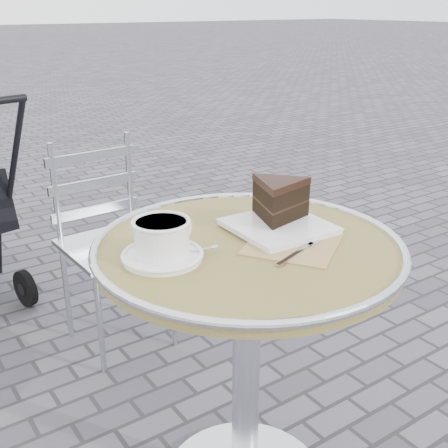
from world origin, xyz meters
TOP-DOWN VIEW (x-y plane):
  - cafe_table at (0.00, 0.00)m, footprint 0.72×0.72m
  - cappuccino_set at (-0.20, 0.04)m, footprint 0.20×0.17m
  - cake_plate_set at (0.13, 0.04)m, footprint 0.30×0.36m
  - bistro_chair at (0.03, 0.94)m, footprint 0.37×0.37m

SIDE VIEW (x-z plane):
  - bistro_chair at x=0.03m, z-range 0.09..0.88m
  - cafe_table at x=0.00m, z-range 0.20..0.94m
  - cappuccino_set at x=-0.20m, z-range 0.73..0.82m
  - cake_plate_set at x=0.13m, z-range 0.73..0.84m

